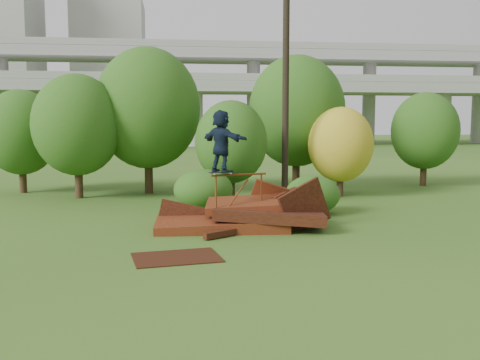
{
  "coord_description": "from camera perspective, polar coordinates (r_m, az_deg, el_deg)",
  "views": [
    {
      "loc": [
        -2.75,
        -14.06,
        3.37
      ],
      "look_at": [
        -0.8,
        2.0,
        1.6
      ],
      "focal_mm": 40.0,
      "sensor_mm": 36.0,
      "label": 1
    }
  ],
  "objects": [
    {
      "name": "tree_6",
      "position": [
        27.34,
        -22.33,
        4.73
      ],
      "size": [
        3.5,
        3.5,
        4.89
      ],
      "color": "black",
      "rests_on": "ground"
    },
    {
      "name": "tree_2",
      "position": [
        22.42,
        -0.95,
        4.06
      ],
      "size": [
        3.03,
        3.03,
        4.27
      ],
      "color": "black",
      "rests_on": "ground"
    },
    {
      "name": "utility_pole",
      "position": [
        22.94,
        4.91,
        11.37
      ],
      "size": [
        1.4,
        0.28,
        10.71
      ],
      "color": "black",
      "rests_on": "ground"
    },
    {
      "name": "flat_plate",
      "position": [
        13.48,
        -6.8,
        -8.21
      ],
      "size": [
        2.33,
        1.84,
        0.03
      ],
      "primitive_type": "cube",
      "rotation": [
        0.0,
        0.0,
        0.17
      ],
      "color": "#32160A",
      "rests_on": "ground"
    },
    {
      "name": "skater",
      "position": [
        16.46,
        -2.01,
        4.19
      ],
      "size": [
        1.56,
        1.72,
        1.91
      ],
      "primitive_type": "imported",
      "rotation": [
        0.0,
        0.0,
        2.27
      ],
      "color": "#121D30",
      "rests_on": "skateboard"
    },
    {
      "name": "building_right",
      "position": [
        117.3,
        -13.65,
        11.26
      ],
      "size": [
        14.0,
        14.0,
        28.0
      ],
      "primitive_type": "cube",
      "color": "#9E9E99",
      "rests_on": "ground"
    },
    {
      "name": "tree_5",
      "position": [
        29.66,
        19.12,
        4.97
      ],
      "size": [
        3.49,
        3.49,
        4.9
      ],
      "color": "black",
      "rests_on": "ground"
    },
    {
      "name": "freeway_overpass",
      "position": [
        77.34,
        -4.96,
        11.36
      ],
      "size": [
        160.0,
        15.0,
        13.7
      ],
      "color": "gray",
      "rests_on": "ground"
    },
    {
      "name": "scrap_pile",
      "position": [
        17.1,
        0.26,
        -3.95
      ],
      "size": [
        5.67,
        3.26,
        1.99
      ],
      "color": "#40170B",
      "rests_on": "ground"
    },
    {
      "name": "tree_1",
      "position": [
        25.43,
        -9.83,
        7.54
      ],
      "size": [
        4.9,
        4.9,
        6.81
      ],
      "color": "black",
      "rests_on": "ground"
    },
    {
      "name": "ground",
      "position": [
        14.72,
        4.06,
        -7.01
      ],
      "size": [
        240.0,
        240.0,
        0.0
      ],
      "primitive_type": "plane",
      "color": "#2D5116",
      "rests_on": "ground"
    },
    {
      "name": "tree_0",
      "position": [
        24.54,
        -16.99,
        5.63
      ],
      "size": [
        3.87,
        3.87,
        5.46
      ],
      "color": "black",
      "rests_on": "ground"
    },
    {
      "name": "shrub_right",
      "position": [
        19.72,
        7.75,
        -1.56
      ],
      "size": [
        2.02,
        1.85,
        1.43
      ],
      "primitive_type": "ellipsoid",
      "color": "#194B14",
      "rests_on": "ground"
    },
    {
      "name": "skateboard",
      "position": [
        16.52,
        -1.99,
        0.83
      ],
      "size": [
        0.8,
        0.42,
        0.08
      ],
      "rotation": [
        0.0,
        0.0,
        0.28
      ],
      "color": "black",
      "rests_on": "grind_rail"
    },
    {
      "name": "tree_3",
      "position": [
        26.87,
        6.06,
        7.31
      ],
      "size": [
        4.8,
        4.8,
        6.65
      ],
      "color": "black",
      "rests_on": "ground"
    },
    {
      "name": "tree_4",
      "position": [
        24.42,
        10.7,
        3.73
      ],
      "size": [
        2.92,
        2.92,
        4.04
      ],
      "color": "black",
      "rests_on": "ground"
    },
    {
      "name": "grind_rail",
      "position": [
        16.81,
        -0.11,
        -1.23
      ],
      "size": [
        1.8,
        0.58,
        1.75
      ],
      "color": "#683210",
      "rests_on": "ground"
    },
    {
      "name": "shrub_left",
      "position": [
        20.48,
        -3.93,
        -1.02
      ],
      "size": [
        2.27,
        2.09,
        1.57
      ],
      "primitive_type": "ellipsoid",
      "color": "#194B14",
      "rests_on": "ground"
    }
  ]
}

